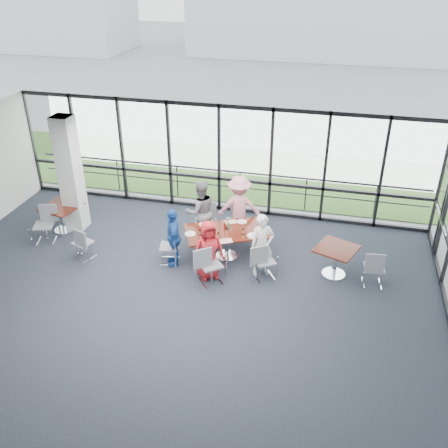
% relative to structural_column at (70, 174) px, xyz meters
% --- Properties ---
extents(floor, '(12.00, 10.00, 0.02)m').
position_rel_structural_column_xyz_m(floor, '(3.60, -3.00, -1.61)').
color(floor, black).
rests_on(floor, ground).
extents(ceiling, '(12.00, 10.00, 0.04)m').
position_rel_structural_column_xyz_m(ceiling, '(3.60, -3.00, 1.60)').
color(ceiling, white).
rests_on(ceiling, ground).
extents(curtain_wall_back, '(12.00, 0.10, 3.20)m').
position_rel_structural_column_xyz_m(curtain_wall_back, '(3.60, 2.00, 0.00)').
color(curtain_wall_back, white).
rests_on(curtain_wall_back, ground).
extents(exit_door, '(0.12, 1.60, 2.10)m').
position_rel_structural_column_xyz_m(exit_door, '(9.60, 0.75, -0.55)').
color(exit_door, black).
rests_on(exit_door, ground).
extents(structural_column, '(0.50, 0.50, 3.20)m').
position_rel_structural_column_xyz_m(structural_column, '(0.00, 0.00, 0.00)').
color(structural_column, silver).
rests_on(structural_column, ground).
extents(apron, '(80.00, 70.00, 0.02)m').
position_rel_structural_column_xyz_m(apron, '(3.60, 7.00, -1.62)').
color(apron, gray).
rests_on(apron, ground).
extents(grass_strip, '(80.00, 5.00, 0.01)m').
position_rel_structural_column_xyz_m(grass_strip, '(3.60, 5.00, -1.59)').
color(grass_strip, '#396120').
rests_on(grass_strip, ground).
extents(hangar_main, '(24.00, 10.00, 6.00)m').
position_rel_structural_column_xyz_m(hangar_main, '(7.60, 29.00, 1.40)').
color(hangar_main, silver).
rests_on(hangar_main, ground).
extents(hangar_aux, '(10.00, 6.00, 4.00)m').
position_rel_structural_column_xyz_m(hangar_aux, '(-14.40, 25.00, 0.40)').
color(hangar_aux, silver).
rests_on(hangar_aux, ground).
extents(guard_rail, '(12.00, 0.06, 0.06)m').
position_rel_structural_column_xyz_m(guard_rail, '(3.60, 2.60, -1.10)').
color(guard_rail, '#2D2D33').
rests_on(guard_rail, ground).
extents(main_table, '(2.32, 1.87, 0.75)m').
position_rel_structural_column_xyz_m(main_table, '(4.43, -0.51, -0.97)').
color(main_table, '#3B1A0D').
rests_on(main_table, ground).
extents(side_table_left, '(1.10, 1.10, 0.75)m').
position_rel_structural_column_xyz_m(side_table_left, '(-0.28, -0.28, -0.96)').
color(side_table_left, '#3B1A0D').
rests_on(side_table_left, ground).
extents(side_table_right, '(1.15, 1.15, 0.75)m').
position_rel_structural_column_xyz_m(side_table_right, '(7.12, -0.69, -0.96)').
color(side_table_right, '#3B1A0D').
rests_on(side_table_right, ground).
extents(diner_near_left, '(0.87, 0.80, 1.49)m').
position_rel_structural_column_xyz_m(diner_near_left, '(4.22, -1.48, -0.85)').
color(diner_near_left, red).
rests_on(diner_near_left, ground).
extents(diner_near_right, '(0.70, 0.63, 1.57)m').
position_rel_structural_column_xyz_m(diner_near_right, '(5.41, -1.05, -0.81)').
color(diner_near_right, silver).
rests_on(diner_near_right, ground).
extents(diner_far_left, '(0.98, 0.88, 1.72)m').
position_rel_structural_column_xyz_m(diner_far_left, '(3.57, 0.13, -0.74)').
color(diner_far_left, slate).
rests_on(diner_far_left, ground).
extents(diner_far_right, '(1.24, 0.83, 1.76)m').
position_rel_structural_column_xyz_m(diner_far_right, '(4.50, 0.57, -0.72)').
color(diner_far_right, pink).
rests_on(diner_far_right, ground).
extents(diner_end, '(0.76, 1.00, 1.52)m').
position_rel_structural_column_xyz_m(diner_end, '(3.24, -1.13, -0.84)').
color(diner_end, '#1B4798').
rests_on(diner_end, ground).
extents(chair_main_nl, '(0.67, 0.67, 0.98)m').
position_rel_structural_column_xyz_m(chair_main_nl, '(4.32, -1.70, -1.11)').
color(chair_main_nl, gray).
rests_on(chair_main_nl, ground).
extents(chair_main_nr, '(0.62, 0.62, 0.92)m').
position_rel_structural_column_xyz_m(chair_main_nr, '(5.51, -1.21, -1.14)').
color(chair_main_nr, gray).
rests_on(chair_main_nr, ground).
extents(chair_main_fl, '(0.57, 0.57, 0.96)m').
position_rel_structural_column_xyz_m(chair_main_fl, '(3.62, 0.25, -1.12)').
color(chair_main_fl, gray).
rests_on(chair_main_fl, ground).
extents(chair_main_fr, '(0.52, 0.52, 0.84)m').
position_rel_structural_column_xyz_m(chair_main_fr, '(4.36, 0.61, -1.18)').
color(chair_main_fr, gray).
rests_on(chair_main_fr, ground).
extents(chair_main_end, '(0.52, 0.52, 0.90)m').
position_rel_structural_column_xyz_m(chair_main_end, '(3.10, -1.11, -1.15)').
color(chair_main_end, gray).
rests_on(chair_main_end, ground).
extents(chair_spare_la, '(0.55, 0.55, 0.88)m').
position_rel_structural_column_xyz_m(chair_spare_la, '(0.93, -1.44, -1.16)').
color(chair_spare_la, gray).
rests_on(chair_spare_la, ground).
extents(chair_spare_lb, '(0.61, 0.61, 0.99)m').
position_rel_structural_column_xyz_m(chair_spare_lb, '(-0.44, -0.96, -1.10)').
color(chair_spare_lb, gray).
rests_on(chair_spare_lb, ground).
extents(chair_spare_r, '(0.50, 0.50, 0.93)m').
position_rel_structural_column_xyz_m(chair_spare_r, '(8.01, -0.89, -1.14)').
color(chair_spare_r, gray).
rests_on(chair_spare_r, ground).
extents(plate_nl, '(0.27, 0.27, 0.01)m').
position_rel_structural_column_xyz_m(plate_nl, '(4.08, -1.11, -0.84)').
color(plate_nl, white).
rests_on(plate_nl, main_table).
extents(plate_nr, '(0.29, 0.29, 0.01)m').
position_rel_structural_column_xyz_m(plate_nr, '(5.10, -0.61, -0.84)').
color(plate_nr, white).
rests_on(plate_nr, main_table).
extents(plate_fl, '(0.26, 0.26, 0.01)m').
position_rel_structural_column_xyz_m(plate_fl, '(3.79, -0.35, -0.84)').
color(plate_fl, white).
rests_on(plate_fl, main_table).
extents(plate_fr, '(0.25, 0.25, 0.01)m').
position_rel_structural_column_xyz_m(plate_fr, '(4.70, 0.02, -0.84)').
color(plate_fr, white).
rests_on(plate_fr, main_table).
extents(plate_end, '(0.27, 0.27, 0.01)m').
position_rel_structural_column_xyz_m(plate_end, '(3.59, -0.89, -0.84)').
color(plate_end, white).
rests_on(plate_end, main_table).
extents(tumbler_a, '(0.06, 0.06, 0.13)m').
position_rel_structural_column_xyz_m(tumbler_a, '(4.30, -0.89, -0.79)').
color(tumbler_a, white).
rests_on(tumbler_a, main_table).
extents(tumbler_b, '(0.06, 0.06, 0.13)m').
position_rel_structural_column_xyz_m(tumbler_b, '(4.85, -0.58, -0.79)').
color(tumbler_b, white).
rests_on(tumbler_b, main_table).
extents(tumbler_c, '(0.07, 0.07, 0.14)m').
position_rel_structural_column_xyz_m(tumbler_c, '(4.35, -0.20, -0.78)').
color(tumbler_c, white).
rests_on(tumbler_c, main_table).
extents(tumbler_d, '(0.07, 0.07, 0.14)m').
position_rel_structural_column_xyz_m(tumbler_d, '(3.84, -0.89, -0.78)').
color(tumbler_d, white).
rests_on(tumbler_d, main_table).
extents(menu_a, '(0.38, 0.34, 0.00)m').
position_rel_structural_column_xyz_m(menu_a, '(4.52, -1.00, -0.85)').
color(menu_a, white).
rests_on(menu_a, main_table).
extents(menu_b, '(0.34, 0.29, 0.00)m').
position_rel_structural_column_xyz_m(menu_b, '(5.36, -0.35, -0.85)').
color(menu_b, white).
rests_on(menu_b, main_table).
extents(menu_c, '(0.37, 0.34, 0.00)m').
position_rel_structural_column_xyz_m(menu_c, '(4.43, -0.04, -0.85)').
color(menu_c, white).
rests_on(menu_c, main_table).
extents(condiment_caddy, '(0.10, 0.07, 0.04)m').
position_rel_structural_column_xyz_m(condiment_caddy, '(4.38, -0.41, -0.83)').
color(condiment_caddy, black).
rests_on(condiment_caddy, main_table).
extents(ketchup_bottle, '(0.06, 0.06, 0.18)m').
position_rel_structural_column_xyz_m(ketchup_bottle, '(4.35, -0.44, -0.76)').
color(ketchup_bottle, '#A6140A').
rests_on(ketchup_bottle, main_table).
extents(green_bottle, '(0.05, 0.05, 0.20)m').
position_rel_structural_column_xyz_m(green_bottle, '(4.46, -0.45, -0.75)').
color(green_bottle, '#266E3D').
rests_on(green_bottle, main_table).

